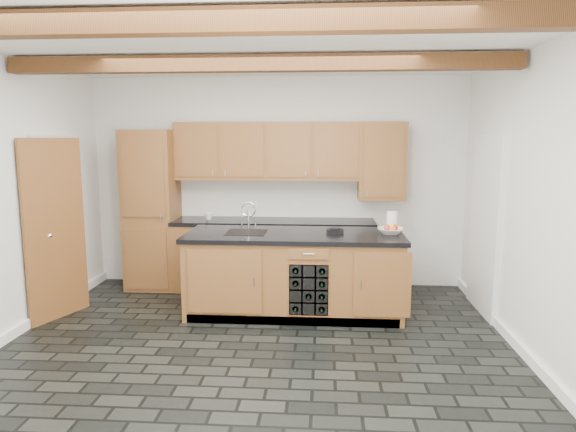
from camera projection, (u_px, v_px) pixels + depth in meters
name	position (u px, v px, depth m)	size (l,w,h in m)	color
ground	(253.00, 358.00, 4.70)	(5.00, 5.00, 0.00)	black
room_shell	(250.00, 187.00, 4.99)	(5.01, 5.00, 5.00)	white
back_cabinetry	(248.00, 216.00, 6.78)	(3.65, 0.62, 2.20)	brown
island	(295.00, 273.00, 5.87)	(2.48, 0.96, 0.93)	brown
faucet	(247.00, 229.00, 5.88)	(0.45, 0.40, 0.34)	black
kitchen_scale	(335.00, 231.00, 5.82)	(0.20, 0.13, 0.06)	black
fruit_bowl	(390.00, 231.00, 5.75)	(0.28, 0.28, 0.07)	beige
fruit_cluster	(390.00, 228.00, 5.75)	(0.16, 0.17, 0.07)	red
paper_towel	(392.00, 221.00, 5.94)	(0.13, 0.13, 0.23)	white
mug	(209.00, 216.00, 6.75)	(0.10, 0.10, 0.09)	white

